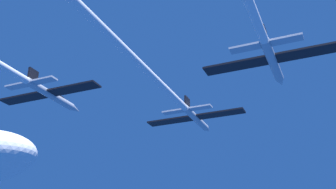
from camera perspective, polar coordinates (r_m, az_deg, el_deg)
The scene contains 1 object.
jet_lead at distance 56.71m, azimuth -1.09°, elevation 1.49°, with size 16.92×52.66×2.80m.
Camera 1 is at (21.70, -61.27, -24.43)m, focal length 43.60 mm.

